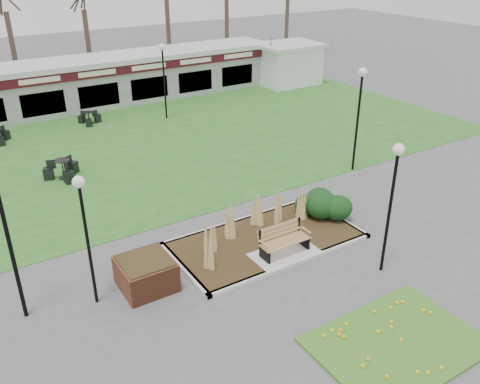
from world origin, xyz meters
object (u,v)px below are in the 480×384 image
park_bench (283,239)px  bistro_set_a (63,172)px  service_hut (288,63)px  brick_planter (146,273)px  food_pavilion (91,82)px  lamp_post_mid_left (83,213)px  lamp_post_near_right (394,181)px  patio_umbrella (270,66)px  lamp_post_mid_right (360,97)px  lamp_post_near_left (0,203)px  bistro_set_c (89,120)px  lamp_post_far_right (163,65)px

park_bench → bistro_set_a: park_bench is taller
service_hut → bistro_set_a: size_ratio=2.80×
brick_planter → bistro_set_a: (-0.02, 9.04, -0.18)m
food_pavilion → lamp_post_mid_left: (-5.88, -18.86, 1.37)m
lamp_post_near_right → patio_umbrella: size_ratio=1.83×
park_bench → food_pavilion: food_pavilion is taller
lamp_post_mid_left → park_bench: bearing=-8.3°
lamp_post_mid_right → lamp_post_near_left: bearing=-169.8°
food_pavilion → service_hut: (13.50, -1.96, -0.03)m
bistro_set_a → brick_planter: bearing=-89.8°
lamp_post_near_left → patio_umbrella: (19.63, 16.37, -2.01)m
lamp_post_near_left → bistro_set_c: 16.72m
patio_umbrella → lamp_post_near_right: bearing=-116.2°
food_pavilion → lamp_post_mid_left: size_ratio=6.30×
patio_umbrella → lamp_post_far_right: bearing=-164.0°
bistro_set_c → patio_umbrella: size_ratio=0.56×
service_hut → patio_umbrella: size_ratio=1.93×
lamp_post_mid_right → patio_umbrella: lamp_post_mid_right is taller
lamp_post_near_right → lamp_post_far_right: 17.38m
lamp_post_mid_right → bistro_set_c: lamp_post_mid_right is taller
brick_planter → bistro_set_c: 15.96m
bistro_set_a → patio_umbrella: 18.19m
lamp_post_near_left → lamp_post_near_right: lamp_post_near_left is taller
bistro_set_c → bistro_set_a: bearing=-115.6°
lamp_post_mid_right → bistro_set_a: size_ratio=2.89×
bistro_set_c → lamp_post_far_right: bearing=-18.1°
lamp_post_near_right → bistro_set_c: bearing=100.2°
food_pavilion → lamp_post_near_right: size_ratio=5.89×
park_bench → lamp_post_mid_right: 8.25m
lamp_post_near_right → lamp_post_mid_left: (-7.97, 3.16, -0.20)m
brick_planter → service_hut: (17.90, 17.00, 0.97)m
bistro_set_c → service_hut: bearing=5.3°
lamp_post_far_right → bistro_set_a: bearing=-143.9°
food_pavilion → service_hut: bearing=-8.3°
lamp_post_near_left → bistro_set_c: (6.44, 15.09, -3.21)m
patio_umbrella → lamp_post_mid_left: bearing=-136.6°
park_bench → lamp_post_mid_right: (6.74, 3.89, 2.73)m
lamp_post_far_right → bistro_set_c: size_ratio=3.31×
bistro_set_a → lamp_post_near_right: bearing=-61.7°
park_bench → bistro_set_a: (-4.42, 9.79, -0.29)m
food_pavilion → bistro_set_c: (-1.26, -3.32, -1.23)m
park_bench → bistro_set_a: 10.75m
lamp_post_mid_left → bistro_set_a: (1.46, 8.93, -2.55)m
lamp_post_far_right → lamp_post_mid_left: bearing=-121.5°
brick_planter → lamp_post_near_right: lamp_post_near_right is taller
food_pavilion → lamp_post_near_left: (-7.70, -18.41, 1.98)m
lamp_post_near_left → lamp_post_near_right: bearing=-20.2°
brick_planter → lamp_post_near_left: size_ratio=0.32×
lamp_post_near_right → bistro_set_c: size_ratio=3.29×
brick_planter → service_hut: service_hut is taller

